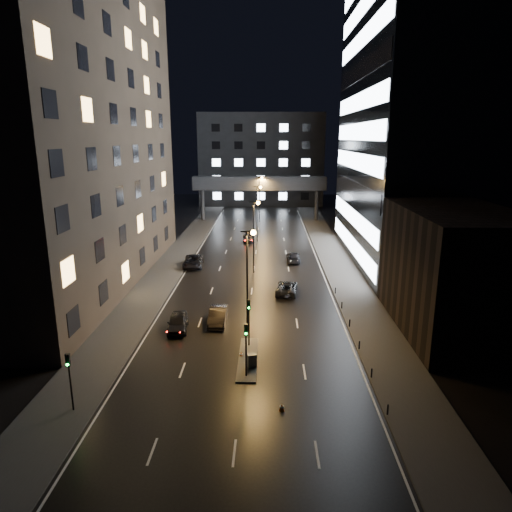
{
  "coord_description": "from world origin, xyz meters",
  "views": [
    {
      "loc": [
        1.93,
        -33.63,
        18.49
      ],
      "look_at": [
        0.48,
        22.0,
        4.0
      ],
      "focal_mm": 32.0,
      "sensor_mm": 36.0,
      "label": 1
    }
  ],
  "objects_px": {
    "car_away_b": "(218,316)",
    "car_toward_a": "(287,288)",
    "car_away_c": "(193,261)",
    "car_toward_b": "(293,257)",
    "car_away_a": "(178,322)",
    "car_away_d": "(249,238)",
    "utility_cabinet": "(252,360)"
  },
  "relations": [
    {
      "from": "car_away_b",
      "to": "car_toward_a",
      "type": "relative_size",
      "value": 0.94
    },
    {
      "from": "car_away_c",
      "to": "car_toward_b",
      "type": "bearing_deg",
      "value": 9.08
    },
    {
      "from": "car_away_b",
      "to": "car_away_a",
      "type": "bearing_deg",
      "value": -155.22
    },
    {
      "from": "car_away_b",
      "to": "car_toward_a",
      "type": "distance_m",
      "value": 12.07
    },
    {
      "from": "car_away_b",
      "to": "car_away_d",
      "type": "height_order",
      "value": "car_away_b"
    },
    {
      "from": "car_toward_a",
      "to": "car_toward_b",
      "type": "bearing_deg",
      "value": -89.5
    },
    {
      "from": "car_toward_b",
      "to": "utility_cabinet",
      "type": "bearing_deg",
      "value": 81.88
    },
    {
      "from": "car_away_c",
      "to": "car_toward_a",
      "type": "bearing_deg",
      "value": -44.49
    },
    {
      "from": "car_away_b",
      "to": "utility_cabinet",
      "type": "height_order",
      "value": "car_away_b"
    },
    {
      "from": "car_away_a",
      "to": "car_away_c",
      "type": "xyz_separation_m",
      "value": [
        -2.12,
        22.77,
        0.02
      ]
    },
    {
      "from": "car_away_d",
      "to": "car_away_c",
      "type": "bearing_deg",
      "value": -118.03
    },
    {
      "from": "car_away_a",
      "to": "car_away_c",
      "type": "bearing_deg",
      "value": 89.49
    },
    {
      "from": "car_away_b",
      "to": "utility_cabinet",
      "type": "xyz_separation_m",
      "value": [
        3.82,
        -9.34,
        -0.11
      ]
    },
    {
      "from": "car_away_d",
      "to": "car_toward_b",
      "type": "xyz_separation_m",
      "value": [
        7.39,
        -13.52,
        0.02
      ]
    },
    {
      "from": "car_away_a",
      "to": "utility_cabinet",
      "type": "distance_m",
      "value": 10.69
    },
    {
      "from": "car_away_a",
      "to": "car_toward_b",
      "type": "bearing_deg",
      "value": 58.17
    },
    {
      "from": "car_away_c",
      "to": "utility_cabinet",
      "type": "relative_size",
      "value": 5.32
    },
    {
      "from": "car_away_b",
      "to": "utility_cabinet",
      "type": "relative_size",
      "value": 4.44
    },
    {
      "from": "car_away_d",
      "to": "utility_cabinet",
      "type": "xyz_separation_m",
      "value": [
        2.2,
        -47.23,
        -0.0
      ]
    },
    {
      "from": "car_away_c",
      "to": "car_away_d",
      "type": "height_order",
      "value": "car_away_c"
    },
    {
      "from": "car_toward_a",
      "to": "utility_cabinet",
      "type": "bearing_deg",
      "value": 85.73
    },
    {
      "from": "car_away_d",
      "to": "car_toward_b",
      "type": "relative_size",
      "value": 0.98
    },
    {
      "from": "car_away_a",
      "to": "car_toward_b",
      "type": "distance_m",
      "value": 29.12
    },
    {
      "from": "utility_cabinet",
      "to": "car_away_a",
      "type": "bearing_deg",
      "value": 118.47
    },
    {
      "from": "car_away_c",
      "to": "utility_cabinet",
      "type": "height_order",
      "value": "car_away_c"
    },
    {
      "from": "car_toward_b",
      "to": "utility_cabinet",
      "type": "xyz_separation_m",
      "value": [
        -5.19,
        -33.7,
        -0.02
      ]
    },
    {
      "from": "car_away_b",
      "to": "car_toward_b",
      "type": "xyz_separation_m",
      "value": [
        9.01,
        24.36,
        -0.09
      ]
    },
    {
      "from": "car_away_a",
      "to": "car_away_d",
      "type": "height_order",
      "value": "car_away_a"
    },
    {
      "from": "car_away_c",
      "to": "utility_cabinet",
      "type": "bearing_deg",
      "value": -76.04
    },
    {
      "from": "car_toward_a",
      "to": "car_away_b",
      "type": "bearing_deg",
      "value": 58.57
    },
    {
      "from": "car_away_c",
      "to": "utility_cabinet",
      "type": "xyz_separation_m",
      "value": [
        9.7,
        -30.3,
        -0.12
      ]
    },
    {
      "from": "car_away_c",
      "to": "car_away_d",
      "type": "relative_size",
      "value": 1.21
    }
  ]
}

